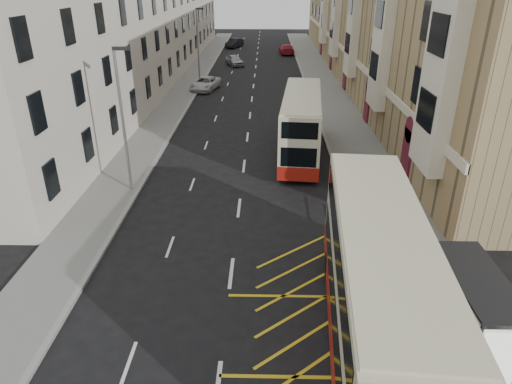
{
  "coord_description": "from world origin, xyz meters",
  "views": [
    {
      "loc": [
        1.39,
        -11.96,
        11.45
      ],
      "look_at": [
        0.99,
        6.72,
        2.52
      ],
      "focal_mm": 32.0,
      "sensor_mm": 36.0,
      "label": 1
    }
  ],
  "objects_px": {
    "double_decker_front": "(376,286)",
    "car_dark": "(234,43)",
    "pedestrian_near": "(448,281)",
    "litter_bin": "(460,348)",
    "white_van": "(205,84)",
    "car_silver": "(235,60)",
    "double_decker_rear": "(301,125)",
    "street_lamp_far": "(198,41)",
    "pedestrian_far": "(403,296)",
    "bus_shelter": "(485,303)",
    "street_lamp_near": "(123,114)",
    "pedestrian_mid": "(450,282)",
    "car_red": "(287,49)"
  },
  "relations": [
    {
      "from": "street_lamp_near",
      "to": "pedestrian_far",
      "type": "height_order",
      "value": "street_lamp_near"
    },
    {
      "from": "pedestrian_far",
      "to": "double_decker_rear",
      "type": "bearing_deg",
      "value": -48.24
    },
    {
      "from": "double_decker_front",
      "to": "pedestrian_near",
      "type": "xyz_separation_m",
      "value": [
        3.29,
        2.14,
        -1.32
      ]
    },
    {
      "from": "bus_shelter",
      "to": "pedestrian_far",
      "type": "height_order",
      "value": "bus_shelter"
    },
    {
      "from": "double_decker_front",
      "to": "double_decker_rear",
      "type": "distance_m",
      "value": 18.23
    },
    {
      "from": "pedestrian_near",
      "to": "white_van",
      "type": "height_order",
      "value": "pedestrian_near"
    },
    {
      "from": "double_decker_front",
      "to": "car_dark",
      "type": "bearing_deg",
      "value": 102.26
    },
    {
      "from": "street_lamp_far",
      "to": "pedestrian_mid",
      "type": "height_order",
      "value": "street_lamp_far"
    },
    {
      "from": "double_decker_front",
      "to": "car_silver",
      "type": "distance_m",
      "value": 53.5
    },
    {
      "from": "car_dark",
      "to": "car_red",
      "type": "height_order",
      "value": "car_red"
    },
    {
      "from": "bus_shelter",
      "to": "double_decker_front",
      "type": "height_order",
      "value": "double_decker_front"
    },
    {
      "from": "pedestrian_far",
      "to": "car_silver",
      "type": "height_order",
      "value": "pedestrian_far"
    },
    {
      "from": "white_van",
      "to": "street_lamp_far",
      "type": "bearing_deg",
      "value": 118.22
    },
    {
      "from": "bus_shelter",
      "to": "double_decker_front",
      "type": "xyz_separation_m",
      "value": [
        -3.34,
        0.38,
        0.29
      ]
    },
    {
      "from": "double_decker_front",
      "to": "litter_bin",
      "type": "relative_size",
      "value": 11.8
    },
    {
      "from": "pedestrian_mid",
      "to": "car_dark",
      "type": "distance_m",
      "value": 68.94
    },
    {
      "from": "street_lamp_near",
      "to": "bus_shelter",
      "type": "bearing_deg",
      "value": -40.14
    },
    {
      "from": "double_decker_front",
      "to": "pedestrian_near",
      "type": "bearing_deg",
      "value": 37.81
    },
    {
      "from": "street_lamp_near",
      "to": "pedestrian_far",
      "type": "xyz_separation_m",
      "value": [
        12.7,
        -10.8,
        -3.54
      ]
    },
    {
      "from": "street_lamp_near",
      "to": "pedestrian_near",
      "type": "height_order",
      "value": "street_lamp_near"
    },
    {
      "from": "pedestrian_near",
      "to": "car_dark",
      "type": "height_order",
      "value": "pedestrian_near"
    },
    {
      "from": "double_decker_front",
      "to": "double_decker_rear",
      "type": "bearing_deg",
      "value": 98.5
    },
    {
      "from": "car_silver",
      "to": "car_dark",
      "type": "xyz_separation_m",
      "value": [
        -1.13,
        17.2,
        0.04
      ]
    },
    {
      "from": "bus_shelter",
      "to": "street_lamp_far",
      "type": "distance_m",
      "value": 44.94
    },
    {
      "from": "pedestrian_mid",
      "to": "car_silver",
      "type": "bearing_deg",
      "value": 97.92
    },
    {
      "from": "double_decker_front",
      "to": "pedestrian_near",
      "type": "height_order",
      "value": "double_decker_front"
    },
    {
      "from": "litter_bin",
      "to": "double_decker_front",
      "type": "bearing_deg",
      "value": 163.09
    },
    {
      "from": "pedestrian_near",
      "to": "car_red",
      "type": "relative_size",
      "value": 0.36
    },
    {
      "from": "street_lamp_far",
      "to": "double_decker_front",
      "type": "xyz_separation_m",
      "value": [
        11.35,
        -42.01,
        -2.2
      ]
    },
    {
      "from": "bus_shelter",
      "to": "car_dark",
      "type": "distance_m",
      "value": 71.55
    },
    {
      "from": "pedestrian_near",
      "to": "litter_bin",
      "type": "bearing_deg",
      "value": 52.65
    },
    {
      "from": "car_dark",
      "to": "car_red",
      "type": "bearing_deg",
      "value": -17.61
    },
    {
      "from": "street_lamp_near",
      "to": "litter_bin",
      "type": "height_order",
      "value": "street_lamp_near"
    },
    {
      "from": "double_decker_rear",
      "to": "litter_bin",
      "type": "relative_size",
      "value": 10.68
    },
    {
      "from": "pedestrian_mid",
      "to": "litter_bin",
      "type": "bearing_deg",
      "value": -107.98
    },
    {
      "from": "double_decker_rear",
      "to": "pedestrian_far",
      "type": "bearing_deg",
      "value": -76.23
    },
    {
      "from": "street_lamp_near",
      "to": "street_lamp_far",
      "type": "bearing_deg",
      "value": 90.0
    },
    {
      "from": "bus_shelter",
      "to": "double_decker_rear",
      "type": "height_order",
      "value": "double_decker_rear"
    },
    {
      "from": "pedestrian_mid",
      "to": "double_decker_rear",
      "type": "bearing_deg",
      "value": 101.28
    },
    {
      "from": "car_dark",
      "to": "double_decker_front",
      "type": "bearing_deg",
      "value": -61.87
    },
    {
      "from": "bus_shelter",
      "to": "car_dark",
      "type": "relative_size",
      "value": 0.92
    },
    {
      "from": "double_decker_front",
      "to": "car_dark",
      "type": "distance_m",
      "value": 70.68
    },
    {
      "from": "double_decker_rear",
      "to": "pedestrian_far",
      "type": "distance_m",
      "value": 17.19
    },
    {
      "from": "bus_shelter",
      "to": "litter_bin",
      "type": "xyz_separation_m",
      "value": [
        -0.65,
        -0.44,
        -1.45
      ]
    },
    {
      "from": "litter_bin",
      "to": "pedestrian_near",
      "type": "xyz_separation_m",
      "value": [
        0.6,
        2.95,
        0.43
      ]
    },
    {
      "from": "street_lamp_far",
      "to": "double_decker_rear",
      "type": "height_order",
      "value": "street_lamp_far"
    },
    {
      "from": "double_decker_rear",
      "to": "white_van",
      "type": "distance_m",
      "value": 21.76
    },
    {
      "from": "white_van",
      "to": "car_silver",
      "type": "bearing_deg",
      "value": 94.01
    },
    {
      "from": "street_lamp_far",
      "to": "bus_shelter",
      "type": "bearing_deg",
      "value": -70.88
    },
    {
      "from": "litter_bin",
      "to": "car_dark",
      "type": "bearing_deg",
      "value": 99.44
    }
  ]
}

